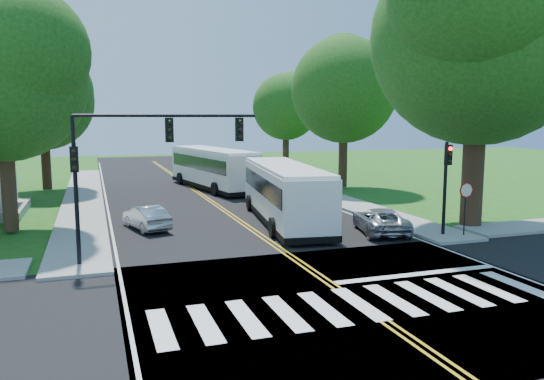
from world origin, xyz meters
name	(u,v)px	position (x,y,z in m)	size (l,w,h in m)	color
ground	(352,299)	(0.00, 0.00, 0.00)	(140.00, 140.00, 0.00)	#204E13
road	(221,208)	(0.00, 18.00, 0.01)	(14.00, 96.00, 0.01)	black
cross_road	(352,299)	(0.00, 0.00, 0.01)	(60.00, 12.00, 0.01)	black
center_line	(208,199)	(0.00, 22.00, 0.01)	(0.36, 70.00, 0.01)	gold
edge_line_w	(107,204)	(-6.80, 22.00, 0.01)	(0.12, 70.00, 0.01)	silver
edge_line_e	(297,194)	(6.80, 22.00, 0.01)	(0.12, 70.00, 0.01)	silver
crosswalk	(359,304)	(0.00, -0.50, 0.02)	(12.60, 3.00, 0.01)	silver
stop_bar	(418,274)	(3.50, 1.60, 0.02)	(6.60, 0.40, 0.01)	silver
sidewalk_nw	(83,198)	(-8.30, 25.00, 0.07)	(2.60, 40.00, 0.15)	gray
sidewalk_ne	(301,188)	(8.30, 25.00, 0.07)	(2.60, 40.00, 0.15)	gray
tree_ne_big	(480,38)	(11.00, 8.00, 9.62)	(10.80, 10.80, 14.91)	#342614
tree_west_near	(1,78)	(-11.50, 14.00, 7.53)	(8.00, 8.00, 11.40)	#342614
tree_west_far	(42,100)	(-11.00, 30.00, 7.00)	(7.60, 7.60, 10.67)	#342614
tree_east_mid	(344,90)	(11.50, 24.00, 7.86)	(8.40, 8.40, 11.93)	#342614
tree_east_far	(286,107)	(12.50, 40.00, 6.86)	(7.20, 7.20, 10.34)	#342614
signal_nw	(139,152)	(-5.86, 6.43, 4.38)	(7.15, 0.46, 5.66)	black
signal_ne	(446,176)	(8.20, 6.44, 2.96)	(0.30, 0.46, 4.40)	black
stop_sign	(466,196)	(9.00, 5.98, 2.03)	(0.76, 0.08, 2.53)	black
bus_lead	(284,192)	(2.25, 12.40, 1.67)	(4.28, 12.36, 3.14)	white
bus_follow	(213,168)	(1.54, 27.27, 1.71)	(4.80, 12.72, 3.22)	white
hatchback	(146,218)	(-5.09, 12.82, 0.62)	(1.29, 3.71, 1.22)	#ACAFB3
suv	(380,220)	(5.81, 8.26, 0.64)	(2.07, 4.49, 1.25)	#B2B3B9
dark_sedan	(296,196)	(4.96, 17.51, 0.63)	(1.72, 4.23, 1.23)	black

